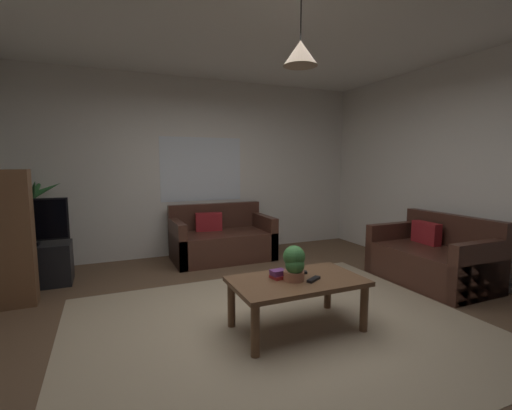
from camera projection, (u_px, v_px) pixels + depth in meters
name	position (u px, v px, depth m)	size (l,w,h in m)	color
floor	(269.00, 319.00, 3.32)	(5.56, 5.32, 0.02)	brown
rug	(278.00, 327.00, 3.14)	(3.62, 2.93, 0.01)	tan
wall_back	(197.00, 168.00, 5.61)	(5.68, 0.06, 2.77)	silver
wall_right	(478.00, 169.00, 4.26)	(0.06, 5.32, 2.77)	silver
ceiling	(270.00, 7.00, 2.99)	(5.56, 5.32, 0.02)	white
window_pane	(202.00, 169.00, 5.61)	(1.31, 0.01, 1.01)	white
couch_under_window	(222.00, 241.00, 5.36)	(1.48, 0.85, 0.82)	#47281E
couch_right_side	(432.00, 260.00, 4.32)	(0.85, 1.36, 0.82)	#47281E
coffee_table	(297.00, 287.00, 3.07)	(1.15, 0.66, 0.46)	brown
book_on_table_0	(278.00, 277.00, 3.08)	(0.11, 0.12, 0.03)	#B22D2D
book_on_table_1	(278.00, 274.00, 3.08)	(0.13, 0.09, 0.02)	#72387F
book_on_table_2	(278.00, 271.00, 3.07)	(0.13, 0.09, 0.02)	#72387F
remote_on_table_0	(298.00, 272.00, 3.21)	(0.05, 0.16, 0.02)	black
remote_on_table_1	(314.00, 279.00, 3.02)	(0.05, 0.16, 0.02)	black
potted_plant_on_table	(294.00, 263.00, 3.02)	(0.19, 0.20, 0.30)	#B77051
tv_stand	(30.00, 266.00, 4.16)	(0.90, 0.44, 0.50)	black
tv	(26.00, 222.00, 4.07)	(0.89, 0.16, 0.55)	black
potted_palm_corner	(31.00, 229.00, 4.58)	(0.82, 0.87, 1.36)	beige
pendant_lamp	(300.00, 53.00, 2.83)	(0.28, 0.28, 0.53)	black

